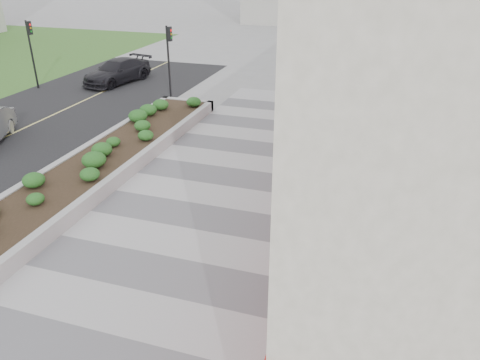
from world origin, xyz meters
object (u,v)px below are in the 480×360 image
object	(u,v)px
skateboarder	(289,140)
car_dark	(117,71)
traffic_signal_near	(169,52)
planter	(98,163)
traffic_signal_far	(31,44)

from	to	relation	value
skateboarder	car_dark	world-z (taller)	skateboarder
traffic_signal_near	skateboarder	world-z (taller)	traffic_signal_near
planter	car_dark	bearing A→B (deg)	117.92
traffic_signal_far	planter	bearing A→B (deg)	-42.46
planter	traffic_signal_near	size ratio (longest dim) A/B	4.29
traffic_signal_far	car_dark	xyz separation A→B (m)	(4.12, 2.84, -2.00)
traffic_signal_near	car_dark	world-z (taller)	traffic_signal_near
planter	car_dark	size ratio (longest dim) A/B	3.45
planter	traffic_signal_near	distance (m)	10.90
planter	car_dark	distance (m)	14.54
traffic_signal_far	car_dark	size ratio (longest dim) A/B	0.81
traffic_signal_near	skateboarder	distance (m)	11.16
traffic_signal_far	skateboarder	bearing A→B (deg)	-19.50
car_dark	traffic_signal_near	bearing A→B (deg)	-12.54
traffic_signal_near	car_dark	distance (m)	5.94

